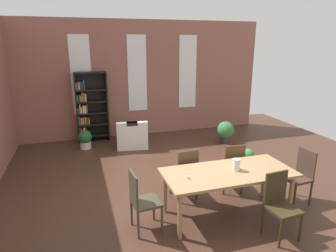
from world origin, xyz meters
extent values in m
plane|color=#472C20|center=(0.00, 0.00, 0.00)|extent=(10.52, 10.52, 0.00)
cube|color=#975E50|center=(0.00, 4.11, 1.68)|extent=(7.73, 0.12, 3.36)
cube|color=white|center=(-1.57, 4.04, 1.85)|extent=(0.55, 0.02, 2.18)
cube|color=white|center=(0.00, 4.04, 1.85)|extent=(0.55, 0.02, 2.18)
cube|color=white|center=(1.57, 4.04, 1.85)|extent=(0.55, 0.02, 2.18)
cube|color=#A17D55|center=(0.46, -0.71, 0.74)|extent=(2.07, 0.93, 0.04)
cylinder|color=#A17D55|center=(-0.47, -1.07, 0.36)|extent=(0.07, 0.07, 0.72)
cylinder|color=#A17D55|center=(1.40, -1.07, 0.36)|extent=(0.07, 0.07, 0.72)
cylinder|color=#A17D55|center=(-0.47, -0.34, 0.36)|extent=(0.07, 0.07, 0.72)
cylinder|color=#A17D55|center=(1.40, -0.34, 0.36)|extent=(0.07, 0.07, 0.72)
cylinder|color=silver|center=(0.59, -0.71, 0.86)|extent=(0.12, 0.12, 0.19)
cylinder|color=silver|center=(0.66, -0.68, 0.79)|extent=(0.04, 0.04, 0.04)
cylinder|color=silver|center=(-0.24, -0.76, 0.79)|extent=(0.04, 0.04, 0.05)
cube|color=#463424|center=(0.00, 0.06, 0.45)|extent=(0.43, 0.43, 0.04)
cube|color=#463424|center=(0.01, -0.13, 0.70)|extent=(0.38, 0.06, 0.50)
cylinder|color=#463424|center=(0.16, 0.25, 0.21)|extent=(0.04, 0.04, 0.43)
cylinder|color=#463424|center=(-0.20, 0.23, 0.21)|extent=(0.04, 0.04, 0.43)
cylinder|color=#463424|center=(0.19, -0.11, 0.21)|extent=(0.04, 0.04, 0.43)
cylinder|color=#463424|center=(-0.17, -0.13, 0.21)|extent=(0.04, 0.04, 0.43)
cube|color=#352A16|center=(0.93, -1.47, 0.45)|extent=(0.43, 0.43, 0.04)
cube|color=#352A16|center=(0.91, -1.28, 0.70)|extent=(0.38, 0.06, 0.50)
cylinder|color=#352A16|center=(0.76, -1.66, 0.21)|extent=(0.04, 0.04, 0.43)
cylinder|color=#352A16|center=(1.12, -1.63, 0.21)|extent=(0.04, 0.04, 0.43)
cylinder|color=#352A16|center=(0.73, -1.30, 0.21)|extent=(0.04, 0.04, 0.43)
cylinder|color=#352A16|center=(1.09, -1.27, 0.21)|extent=(0.04, 0.04, 0.43)
cube|color=#433027|center=(1.80, -0.71, 0.45)|extent=(0.43, 0.43, 0.04)
cube|color=#433027|center=(1.98, -0.69, 0.70)|extent=(0.06, 0.38, 0.50)
cylinder|color=#433027|center=(1.60, -0.54, 0.21)|extent=(0.04, 0.04, 0.43)
cylinder|color=#433027|center=(1.63, -0.90, 0.21)|extent=(0.04, 0.04, 0.43)
cylinder|color=#433027|center=(1.96, -0.51, 0.21)|extent=(0.04, 0.04, 0.43)
cylinder|color=#433027|center=(1.99, -0.87, 0.21)|extent=(0.04, 0.04, 0.43)
cube|color=#443E2E|center=(-0.87, -0.71, 0.45)|extent=(0.43, 0.43, 0.04)
cube|color=#443E2E|center=(-1.06, -0.72, 0.70)|extent=(0.06, 0.38, 0.50)
cylinder|color=#443E2E|center=(-0.68, -0.87, 0.21)|extent=(0.04, 0.04, 0.43)
cylinder|color=#443E2E|center=(-0.71, -0.51, 0.21)|extent=(0.04, 0.04, 0.43)
cylinder|color=#443E2E|center=(-1.04, -0.90, 0.21)|extent=(0.04, 0.04, 0.43)
cylinder|color=#443E2E|center=(-1.07, -0.54, 0.21)|extent=(0.04, 0.04, 0.43)
cube|color=#49371F|center=(0.93, 0.06, 0.45)|extent=(0.44, 0.44, 0.04)
cube|color=#49371F|center=(0.91, -0.13, 0.70)|extent=(0.38, 0.07, 0.50)
cylinder|color=#49371F|center=(1.13, 0.22, 0.21)|extent=(0.04, 0.04, 0.43)
cylinder|color=#49371F|center=(0.77, 0.25, 0.21)|extent=(0.04, 0.04, 0.43)
cylinder|color=#49371F|center=(1.09, -0.14, 0.21)|extent=(0.04, 0.04, 0.43)
cylinder|color=#49371F|center=(0.73, -0.10, 0.21)|extent=(0.04, 0.04, 0.43)
cube|color=black|center=(-1.76, 3.84, 0.98)|extent=(0.04, 0.31, 1.95)
cube|color=black|center=(-0.93, 3.84, 0.98)|extent=(0.04, 0.31, 1.95)
cube|color=black|center=(-1.35, 3.99, 0.98)|extent=(0.87, 0.01, 1.95)
cube|color=black|center=(-1.35, 3.84, 0.16)|extent=(0.83, 0.31, 0.04)
cube|color=#B22D28|center=(-1.73, 3.84, 0.32)|extent=(0.03, 0.20, 0.27)
cube|color=white|center=(-1.69, 3.84, 0.28)|extent=(0.03, 0.16, 0.19)
cube|color=#B22D28|center=(-1.65, 3.84, 0.26)|extent=(0.03, 0.20, 0.15)
cube|color=white|center=(-1.61, 3.84, 0.31)|extent=(0.04, 0.25, 0.25)
cube|color=orange|center=(-1.57, 3.84, 0.30)|extent=(0.03, 0.21, 0.23)
cube|color=black|center=(-1.35, 3.84, 0.49)|extent=(0.83, 0.31, 0.04)
cube|color=#284C8C|center=(-1.72, 3.84, 0.63)|extent=(0.05, 0.24, 0.24)
cube|color=orange|center=(-1.66, 3.84, 0.60)|extent=(0.05, 0.19, 0.19)
cube|color=orange|center=(-1.61, 3.84, 0.61)|extent=(0.04, 0.17, 0.21)
cube|color=orange|center=(-1.55, 3.84, 0.62)|extent=(0.04, 0.19, 0.22)
cube|color=#33724C|center=(-1.50, 3.84, 0.60)|extent=(0.03, 0.16, 0.19)
cube|color=orange|center=(-1.46, 3.84, 0.60)|extent=(0.03, 0.26, 0.18)
cube|color=black|center=(-1.35, 3.84, 0.81)|extent=(0.83, 0.31, 0.04)
cube|color=#33724C|center=(-1.73, 3.84, 0.91)|extent=(0.03, 0.26, 0.15)
cube|color=gold|center=(-1.68, 3.84, 0.96)|extent=(0.04, 0.21, 0.25)
cube|color=white|center=(-1.63, 3.84, 0.92)|extent=(0.03, 0.22, 0.17)
cube|color=white|center=(-1.59, 3.84, 0.94)|extent=(0.04, 0.22, 0.22)
cube|color=white|center=(-1.54, 3.84, 0.94)|extent=(0.04, 0.24, 0.21)
cube|color=#B22D28|center=(-1.49, 3.84, 0.96)|extent=(0.04, 0.18, 0.26)
cube|color=black|center=(-1.35, 3.84, 1.14)|extent=(0.83, 0.31, 0.04)
cube|color=#33724C|center=(-1.72, 3.84, 1.25)|extent=(0.04, 0.18, 0.17)
cube|color=#33724C|center=(-1.67, 3.84, 1.26)|extent=(0.03, 0.19, 0.21)
cube|color=gold|center=(-1.63, 3.84, 1.24)|extent=(0.03, 0.16, 0.17)
cube|color=orange|center=(-1.59, 3.84, 1.29)|extent=(0.03, 0.20, 0.26)
cube|color=orange|center=(-1.55, 3.84, 1.28)|extent=(0.03, 0.17, 0.24)
cube|color=white|center=(-1.50, 3.84, 1.27)|extent=(0.03, 0.23, 0.22)
cube|color=black|center=(-1.35, 3.84, 1.47)|extent=(0.83, 0.31, 0.04)
cube|color=#8C4C8C|center=(-1.72, 3.84, 1.59)|extent=(0.05, 0.23, 0.21)
cube|color=gold|center=(-1.65, 3.84, 1.59)|extent=(0.05, 0.20, 0.21)
cube|color=#4C4C51|center=(-1.60, 3.84, 1.60)|extent=(0.03, 0.25, 0.22)
cube|color=#284C8C|center=(-1.56, 3.84, 1.60)|extent=(0.03, 0.17, 0.22)
cube|color=#4C4C51|center=(-1.52, 3.84, 1.62)|extent=(0.03, 0.20, 0.26)
cube|color=black|center=(-1.35, 3.84, 1.93)|extent=(0.83, 0.31, 0.04)
cube|color=white|center=(-0.39, 3.06, 0.20)|extent=(0.91, 0.91, 0.40)
cube|color=white|center=(-0.43, 2.75, 0.57)|extent=(0.81, 0.27, 0.35)
cube|color=white|center=(-0.05, 3.01, 0.48)|extent=(0.22, 0.73, 0.15)
cube|color=white|center=(-0.72, 3.11, 0.48)|extent=(0.22, 0.73, 0.15)
cube|color=black|center=(-0.43, 2.75, 0.71)|extent=(0.30, 0.21, 0.08)
cylinder|color=#333338|center=(2.17, 2.58, 0.08)|extent=(0.28, 0.28, 0.16)
sphere|color=#387F42|center=(2.17, 2.58, 0.35)|extent=(0.49, 0.49, 0.49)
cylinder|color=silver|center=(-1.61, 3.20, 0.09)|extent=(0.28, 0.28, 0.18)
sphere|color=#235B2D|center=(-1.61, 3.20, 0.32)|extent=(0.35, 0.35, 0.35)
cylinder|color=#333338|center=(1.76, 0.76, 0.11)|extent=(0.22, 0.22, 0.22)
sphere|color=#387F42|center=(1.76, 0.76, 0.33)|extent=(0.29, 0.29, 0.29)
camera|label=1|loc=(-1.71, -4.49, 2.72)|focal=31.44mm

